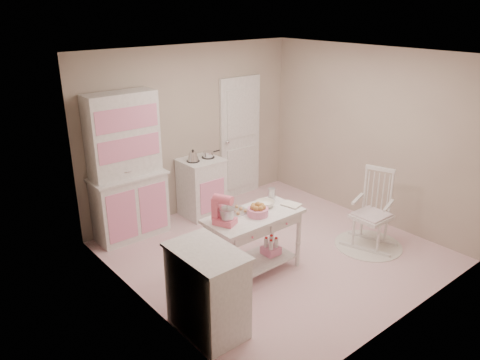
{
  "coord_description": "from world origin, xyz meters",
  "views": [
    {
      "loc": [
        -3.92,
        -3.99,
        3.18
      ],
      "look_at": [
        -0.36,
        0.3,
        1.04
      ],
      "focal_mm": 35.0,
      "sensor_mm": 36.0,
      "label": 1
    }
  ],
  "objects_px": {
    "bread_basket": "(258,212)",
    "hutch": "(127,168)",
    "base_cabinet": "(207,291)",
    "rocking_chair": "(372,209)",
    "stove": "(202,187)",
    "work_table": "(253,244)",
    "stand_mixer": "(225,210)"
  },
  "relations": [
    {
      "from": "stove",
      "to": "stand_mixer",
      "type": "relative_size",
      "value": 2.71
    },
    {
      "from": "stove",
      "to": "rocking_chair",
      "type": "relative_size",
      "value": 0.84
    },
    {
      "from": "stand_mixer",
      "to": "bread_basket",
      "type": "bearing_deg",
      "value": -33.31
    },
    {
      "from": "work_table",
      "to": "bread_basket",
      "type": "bearing_deg",
      "value": -68.2
    },
    {
      "from": "hutch",
      "to": "stand_mixer",
      "type": "relative_size",
      "value": 6.12
    },
    {
      "from": "base_cabinet",
      "to": "stand_mixer",
      "type": "xyz_separation_m",
      "value": [
        0.65,
        0.53,
        0.51
      ]
    },
    {
      "from": "work_table",
      "to": "base_cabinet",
      "type": "bearing_deg",
      "value": -154.34
    },
    {
      "from": "stove",
      "to": "hutch",
      "type": "bearing_deg",
      "value": 177.61
    },
    {
      "from": "rocking_chair",
      "to": "work_table",
      "type": "xyz_separation_m",
      "value": [
        -1.68,
        0.51,
        -0.15
      ]
    },
    {
      "from": "base_cabinet",
      "to": "stove",
      "type": "bearing_deg",
      "value": 55.81
    },
    {
      "from": "work_table",
      "to": "bread_basket",
      "type": "distance_m",
      "value": 0.45
    },
    {
      "from": "rocking_chair",
      "to": "bread_basket",
      "type": "bearing_deg",
      "value": 146.28
    },
    {
      "from": "hutch",
      "to": "base_cabinet",
      "type": "relative_size",
      "value": 2.26
    },
    {
      "from": "rocking_chair",
      "to": "stove",
      "type": "bearing_deg",
      "value": 98.37
    },
    {
      "from": "stove",
      "to": "rocking_chair",
      "type": "xyz_separation_m",
      "value": [
        1.17,
        -2.32,
        0.09
      ]
    },
    {
      "from": "rocking_chair",
      "to": "work_table",
      "type": "height_order",
      "value": "rocking_chair"
    },
    {
      "from": "stove",
      "to": "work_table",
      "type": "height_order",
      "value": "stove"
    },
    {
      "from": "bread_basket",
      "to": "hutch",
      "type": "bearing_deg",
      "value": 110.23
    },
    {
      "from": "base_cabinet",
      "to": "bread_basket",
      "type": "height_order",
      "value": "base_cabinet"
    },
    {
      "from": "hutch",
      "to": "bread_basket",
      "type": "height_order",
      "value": "hutch"
    },
    {
      "from": "work_table",
      "to": "stand_mixer",
      "type": "height_order",
      "value": "stand_mixer"
    },
    {
      "from": "hutch",
      "to": "base_cabinet",
      "type": "height_order",
      "value": "hutch"
    },
    {
      "from": "rocking_chair",
      "to": "base_cabinet",
      "type": "bearing_deg",
      "value": 161.76
    },
    {
      "from": "work_table",
      "to": "bread_basket",
      "type": "xyz_separation_m",
      "value": [
        0.02,
        -0.05,
        0.45
      ]
    },
    {
      "from": "hutch",
      "to": "stand_mixer",
      "type": "xyz_separation_m",
      "value": [
        0.27,
        -1.84,
        -0.07
      ]
    },
    {
      "from": "hutch",
      "to": "rocking_chair",
      "type": "bearing_deg",
      "value": -45.04
    },
    {
      "from": "stove",
      "to": "bread_basket",
      "type": "height_order",
      "value": "stove"
    },
    {
      "from": "hutch",
      "to": "rocking_chair",
      "type": "relative_size",
      "value": 1.89
    },
    {
      "from": "rocking_chair",
      "to": "bread_basket",
      "type": "xyz_separation_m",
      "value": [
        -1.66,
        0.46,
        0.3
      ]
    },
    {
      "from": "bread_basket",
      "to": "stand_mixer",
      "type": "bearing_deg",
      "value": 170.96
    },
    {
      "from": "base_cabinet",
      "to": "rocking_chair",
      "type": "relative_size",
      "value": 0.84
    },
    {
      "from": "stove",
      "to": "work_table",
      "type": "distance_m",
      "value": 1.89
    }
  ]
}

